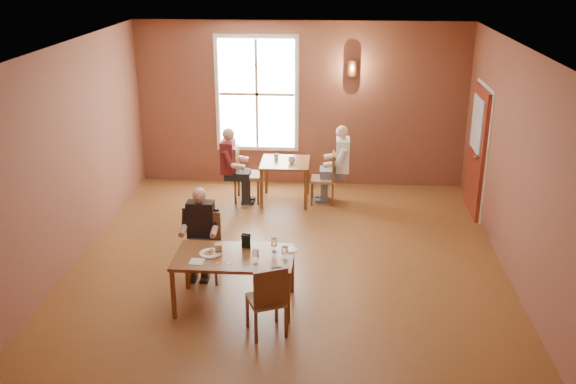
# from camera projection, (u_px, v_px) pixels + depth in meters

# --- Properties ---
(ground) EXTENTS (6.00, 7.00, 0.01)m
(ground) POSITION_uv_depth(u_px,v_px,m) (287.00, 268.00, 8.92)
(ground) COLOR brown
(ground) RESTS_ON ground
(wall_back) EXTENTS (6.00, 0.04, 3.00)m
(wall_back) POSITION_uv_depth(u_px,v_px,m) (301.00, 105.00, 11.65)
(wall_back) COLOR brown
(wall_back) RESTS_ON ground
(wall_front) EXTENTS (6.00, 0.04, 3.00)m
(wall_front) POSITION_uv_depth(u_px,v_px,m) (255.00, 302.00, 5.12)
(wall_front) COLOR brown
(wall_front) RESTS_ON ground
(wall_left) EXTENTS (0.04, 7.00, 3.00)m
(wall_left) POSITION_uv_depth(u_px,v_px,m) (64.00, 160.00, 8.59)
(wall_left) COLOR brown
(wall_left) RESTS_ON ground
(wall_right) EXTENTS (0.04, 7.00, 3.00)m
(wall_right) POSITION_uv_depth(u_px,v_px,m) (521.00, 171.00, 8.19)
(wall_right) COLOR brown
(wall_right) RESTS_ON ground
(ceiling) EXTENTS (6.00, 7.00, 0.04)m
(ceiling) POSITION_uv_depth(u_px,v_px,m) (287.00, 49.00, 7.86)
(ceiling) COLOR white
(ceiling) RESTS_ON wall_back
(window) EXTENTS (1.36, 0.10, 1.96)m
(window) POSITION_uv_depth(u_px,v_px,m) (257.00, 94.00, 11.59)
(window) COLOR white
(window) RESTS_ON wall_back
(door) EXTENTS (0.12, 1.04, 2.10)m
(door) POSITION_uv_depth(u_px,v_px,m) (476.00, 151.00, 10.49)
(door) COLOR maroon
(door) RESTS_ON ground
(wall_sconce) EXTENTS (0.16, 0.16, 0.28)m
(wall_sconce) POSITION_uv_depth(u_px,v_px,m) (352.00, 68.00, 11.25)
(wall_sconce) COLOR brown
(wall_sconce) RESTS_ON wall_back
(main_table) EXTENTS (1.44, 0.81, 0.68)m
(main_table) POSITION_uv_depth(u_px,v_px,m) (235.00, 280.00, 7.87)
(main_table) COLOR brown
(main_table) RESTS_ON ground
(chair_diner_main) EXTENTS (0.39, 0.39, 0.89)m
(chair_diner_main) POSITION_uv_depth(u_px,v_px,m) (204.00, 248.00, 8.47)
(chair_diner_main) COLOR #562614
(chair_diner_main) RESTS_ON ground
(diner_main) EXTENTS (0.47, 0.47, 1.17)m
(diner_main) POSITION_uv_depth(u_px,v_px,m) (203.00, 240.00, 8.39)
(diner_main) COLOR black
(diner_main) RESTS_ON ground
(chair_empty) EXTENTS (0.51, 0.51, 0.88)m
(chair_empty) POSITION_uv_depth(u_px,v_px,m) (266.00, 298.00, 7.26)
(chair_empty) COLOR #4A2C12
(chair_empty) RESTS_ON ground
(plate_food) EXTENTS (0.31, 0.31, 0.04)m
(plate_food) POSITION_uv_depth(u_px,v_px,m) (211.00, 253.00, 7.78)
(plate_food) COLOR silver
(plate_food) RESTS_ON main_table
(sandwich) EXTENTS (0.09, 0.09, 0.10)m
(sandwich) POSITION_uv_depth(u_px,v_px,m) (218.00, 249.00, 7.80)
(sandwich) COLOR #DCB860
(sandwich) RESTS_ON main_table
(goblet_a) EXTENTS (0.08, 0.08, 0.19)m
(goblet_a) POSITION_uv_depth(u_px,v_px,m) (274.00, 245.00, 7.81)
(goblet_a) COLOR white
(goblet_a) RESTS_ON main_table
(goblet_b) EXTENTS (0.08, 0.08, 0.20)m
(goblet_b) POSITION_uv_depth(u_px,v_px,m) (285.00, 253.00, 7.59)
(goblet_b) COLOR white
(goblet_b) RESTS_ON main_table
(goblet_c) EXTENTS (0.10, 0.10, 0.19)m
(goblet_c) POSITION_uv_depth(u_px,v_px,m) (256.00, 257.00, 7.50)
(goblet_c) COLOR white
(goblet_c) RESTS_ON main_table
(menu_stand) EXTENTS (0.12, 0.08, 0.18)m
(menu_stand) POSITION_uv_depth(u_px,v_px,m) (246.00, 241.00, 7.93)
(menu_stand) COLOR black
(menu_stand) RESTS_ON main_table
(knife) EXTENTS (0.19, 0.05, 0.00)m
(knife) POSITION_uv_depth(u_px,v_px,m) (224.00, 264.00, 7.54)
(knife) COLOR silver
(knife) RESTS_ON main_table
(napkin) EXTENTS (0.18, 0.18, 0.01)m
(napkin) POSITION_uv_depth(u_px,v_px,m) (197.00, 262.00, 7.60)
(napkin) COLOR silver
(napkin) RESTS_ON main_table
(side_plate) EXTENTS (0.20, 0.20, 0.01)m
(side_plate) POSITION_uv_depth(u_px,v_px,m) (291.00, 249.00, 7.90)
(side_plate) COLOR white
(side_plate) RESTS_ON main_table
(sunglasses) EXTENTS (0.12, 0.09, 0.01)m
(sunglasses) POSITION_uv_depth(u_px,v_px,m) (276.00, 268.00, 7.43)
(sunglasses) COLOR black
(sunglasses) RESTS_ON main_table
(second_table) EXTENTS (0.83, 0.83, 0.73)m
(second_table) POSITION_uv_depth(u_px,v_px,m) (285.00, 182.00, 11.15)
(second_table) COLOR brown
(second_table) RESTS_ON ground
(chair_diner_white) EXTENTS (0.39, 0.39, 0.89)m
(chair_diner_white) POSITION_uv_depth(u_px,v_px,m) (323.00, 178.00, 11.08)
(chair_diner_white) COLOR brown
(chair_diner_white) RESTS_ON ground
(diner_white) EXTENTS (0.53, 0.53, 1.31)m
(diner_white) POSITION_uv_depth(u_px,v_px,m) (325.00, 167.00, 11.01)
(diner_white) COLOR silver
(diner_white) RESTS_ON ground
(chair_diner_maroon) EXTENTS (0.44, 0.44, 0.99)m
(chair_diner_maroon) POSITION_uv_depth(u_px,v_px,m) (248.00, 174.00, 11.15)
(chair_diner_maroon) COLOR brown
(chair_diner_maroon) RESTS_ON ground
(diner_maroon) EXTENTS (0.51, 0.51, 1.28)m
(diner_maroon) POSITION_uv_depth(u_px,v_px,m) (246.00, 166.00, 11.10)
(diner_maroon) COLOR maroon
(diner_maroon) RESTS_ON ground
(cup_a) EXTENTS (0.16, 0.16, 0.10)m
(cup_a) POSITION_uv_depth(u_px,v_px,m) (292.00, 160.00, 10.94)
(cup_a) COLOR silver
(cup_a) RESTS_ON second_table
(cup_b) EXTENTS (0.13, 0.13, 0.09)m
(cup_b) POSITION_uv_depth(u_px,v_px,m) (276.00, 156.00, 11.15)
(cup_b) COLOR white
(cup_b) RESTS_ON second_table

